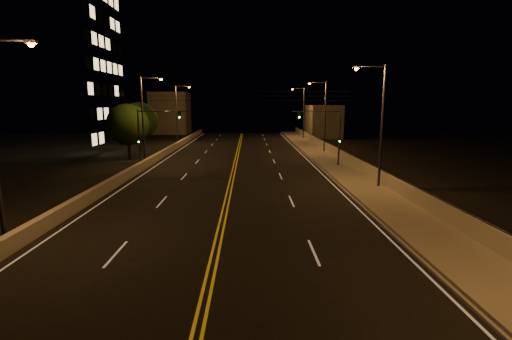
{
  "coord_description": "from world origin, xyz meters",
  "views": [
    {
      "loc": [
        1.55,
        -5.45,
        6.73
      ],
      "look_at": [
        2.0,
        18.0,
        2.5
      ],
      "focal_mm": 26.0,
      "sensor_mm": 36.0,
      "label": 1
    }
  ],
  "objects_px": {
    "streetlight_1": "(379,119)",
    "traffic_signal_right": "(330,131)",
    "building_tower": "(21,54)",
    "tree_1": "(139,120)",
    "traffic_signal_left": "(149,132)",
    "streetlight_5": "(145,114)",
    "streetlight_2": "(323,112)",
    "streetlight_6": "(178,111)",
    "tree_0": "(128,124)",
    "streetlight_3": "(302,110)"
  },
  "relations": [
    {
      "from": "streetlight_1",
      "to": "traffic_signal_right",
      "type": "bearing_deg",
      "value": 98.69
    },
    {
      "from": "building_tower",
      "to": "tree_1",
      "type": "xyz_separation_m",
      "value": [
        17.09,
        -2.61,
        -9.23
      ]
    },
    {
      "from": "streetlight_1",
      "to": "traffic_signal_left",
      "type": "bearing_deg",
      "value": 153.73
    },
    {
      "from": "streetlight_5",
      "to": "traffic_signal_right",
      "type": "relative_size",
      "value": 1.57
    },
    {
      "from": "building_tower",
      "to": "tree_1",
      "type": "bearing_deg",
      "value": -8.7
    },
    {
      "from": "traffic_signal_right",
      "to": "tree_1",
      "type": "relative_size",
      "value": 0.88
    },
    {
      "from": "streetlight_2",
      "to": "traffic_signal_right",
      "type": "height_order",
      "value": "streetlight_2"
    },
    {
      "from": "tree_1",
      "to": "streetlight_5",
      "type": "bearing_deg",
      "value": -70.79
    },
    {
      "from": "streetlight_2",
      "to": "streetlight_6",
      "type": "bearing_deg",
      "value": 152.71
    },
    {
      "from": "tree_0",
      "to": "building_tower",
      "type": "bearing_deg",
      "value": 149.73
    },
    {
      "from": "streetlight_2",
      "to": "building_tower",
      "type": "height_order",
      "value": "building_tower"
    },
    {
      "from": "streetlight_1",
      "to": "traffic_signal_right",
      "type": "distance_m",
      "value": 10.29
    },
    {
      "from": "streetlight_5",
      "to": "traffic_signal_right",
      "type": "xyz_separation_m",
      "value": [
        19.93,
        -3.11,
        -1.66
      ]
    },
    {
      "from": "traffic_signal_left",
      "to": "tree_1",
      "type": "height_order",
      "value": "tree_1"
    },
    {
      "from": "streetlight_2",
      "to": "streetlight_3",
      "type": "distance_m",
      "value": 19.68
    },
    {
      "from": "streetlight_1",
      "to": "tree_0",
      "type": "bearing_deg",
      "value": 146.04
    },
    {
      "from": "streetlight_3",
      "to": "tree_1",
      "type": "height_order",
      "value": "streetlight_3"
    },
    {
      "from": "streetlight_5",
      "to": "building_tower",
      "type": "bearing_deg",
      "value": 146.62
    },
    {
      "from": "streetlight_6",
      "to": "traffic_signal_left",
      "type": "bearing_deg",
      "value": -87.13
    },
    {
      "from": "tree_1",
      "to": "building_tower",
      "type": "bearing_deg",
      "value": 171.3
    },
    {
      "from": "streetlight_5",
      "to": "streetlight_6",
      "type": "distance_m",
      "value": 19.46
    },
    {
      "from": "streetlight_2",
      "to": "traffic_signal_left",
      "type": "distance_m",
      "value": 23.42
    },
    {
      "from": "streetlight_1",
      "to": "streetlight_6",
      "type": "bearing_deg",
      "value": 123.36
    },
    {
      "from": "streetlight_5",
      "to": "tree_1",
      "type": "xyz_separation_m",
      "value": [
        -3.91,
        11.22,
        -1.16
      ]
    },
    {
      "from": "tree_1",
      "to": "streetlight_2",
      "type": "bearing_deg",
      "value": -6.39
    },
    {
      "from": "streetlight_3",
      "to": "traffic_signal_right",
      "type": "height_order",
      "value": "streetlight_3"
    },
    {
      "from": "streetlight_1",
      "to": "streetlight_5",
      "type": "distance_m",
      "value": 25.17
    },
    {
      "from": "streetlight_5",
      "to": "tree_0",
      "type": "bearing_deg",
      "value": 132.18
    },
    {
      "from": "streetlight_3",
      "to": "traffic_signal_right",
      "type": "distance_m",
      "value": 31.26
    },
    {
      "from": "streetlight_2",
      "to": "tree_1",
      "type": "height_order",
      "value": "streetlight_2"
    },
    {
      "from": "traffic_signal_right",
      "to": "building_tower",
      "type": "bearing_deg",
      "value": 157.5
    },
    {
      "from": "traffic_signal_left",
      "to": "tree_0",
      "type": "xyz_separation_m",
      "value": [
        -4.17,
        6.47,
        0.37
      ]
    },
    {
      "from": "streetlight_2",
      "to": "streetlight_3",
      "type": "relative_size",
      "value": 1.0
    },
    {
      "from": "building_tower",
      "to": "tree_0",
      "type": "height_order",
      "value": "building_tower"
    },
    {
      "from": "streetlight_1",
      "to": "tree_1",
      "type": "height_order",
      "value": "streetlight_1"
    },
    {
      "from": "streetlight_2",
      "to": "traffic_signal_right",
      "type": "bearing_deg",
      "value": -97.6
    },
    {
      "from": "streetlight_6",
      "to": "traffic_signal_left",
      "type": "distance_m",
      "value": 22.66
    },
    {
      "from": "streetlight_2",
      "to": "tree_0",
      "type": "bearing_deg",
      "value": -168.41
    },
    {
      "from": "tree_0",
      "to": "tree_1",
      "type": "relative_size",
      "value": 0.97
    },
    {
      "from": "streetlight_6",
      "to": "tree_0",
      "type": "height_order",
      "value": "streetlight_6"
    },
    {
      "from": "streetlight_3",
      "to": "streetlight_5",
      "type": "relative_size",
      "value": 1.0
    },
    {
      "from": "streetlight_3",
      "to": "tree_0",
      "type": "bearing_deg",
      "value": -134.77
    },
    {
      "from": "building_tower",
      "to": "streetlight_5",
      "type": "bearing_deg",
      "value": -33.38
    },
    {
      "from": "streetlight_2",
      "to": "tree_1",
      "type": "xyz_separation_m",
      "value": [
        -25.38,
        2.84,
        -1.16
      ]
    },
    {
      "from": "traffic_signal_right",
      "to": "building_tower",
      "type": "distance_m",
      "value": 45.36
    },
    {
      "from": "streetlight_5",
      "to": "traffic_signal_right",
      "type": "bearing_deg",
      "value": -8.88
    },
    {
      "from": "streetlight_2",
      "to": "streetlight_1",
      "type": "bearing_deg",
      "value": -90.0
    },
    {
      "from": "traffic_signal_right",
      "to": "streetlight_3",
      "type": "bearing_deg",
      "value": 87.18
    },
    {
      "from": "streetlight_3",
      "to": "traffic_signal_right",
      "type": "relative_size",
      "value": 1.57
    },
    {
      "from": "streetlight_5",
      "to": "streetlight_1",
      "type": "bearing_deg",
      "value": -31.49
    }
  ]
}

